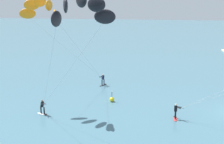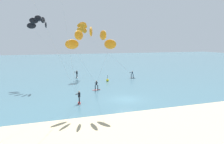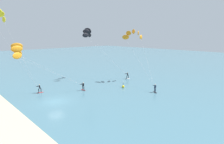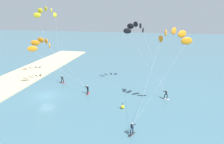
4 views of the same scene
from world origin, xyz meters
TOP-DOWN VIEW (x-y plane):
  - kitesurfer_far_out at (-0.91, 21.47)m, footprint 12.52×8.19m
  - kitesurfer_downwind at (-10.57, 15.36)m, footprint 10.55×9.54m
  - marker_buoy at (2.12, 14.58)m, footprint 0.56×0.56m

SIDE VIEW (x-z plane):
  - marker_buoy at x=2.12m, z-range -0.39..0.99m
  - kitesurfer_far_out at x=-0.91m, z-range 4.57..17.05m
  - kitesurfer_downwind at x=-10.57m, z-range 4.76..17.63m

